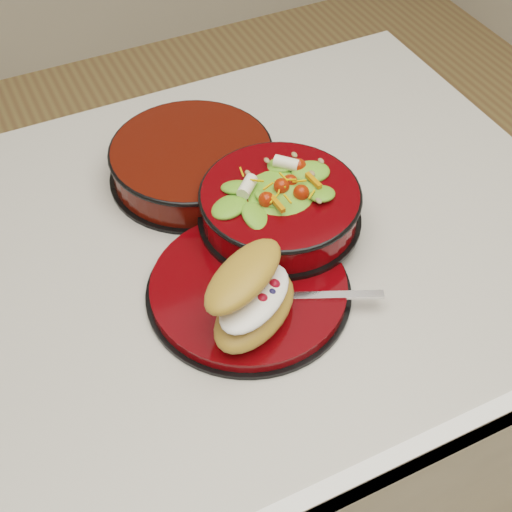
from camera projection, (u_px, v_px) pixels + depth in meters
name	position (u px, v px, depth m)	size (l,w,h in m)	color
island_counter	(169.00, 442.00, 1.24)	(1.24, 0.74, 0.90)	white
dinner_plate	(249.00, 288.00, 0.89)	(0.26, 0.26, 0.02)	black
salad_bowl	(280.00, 201.00, 0.93)	(0.22, 0.22, 0.09)	black
croissant	(252.00, 296.00, 0.81)	(0.15, 0.15, 0.08)	#B37836
fork	(317.00, 296.00, 0.86)	(0.14, 0.08, 0.00)	silver
extra_bowl	(192.00, 161.00, 1.02)	(0.24, 0.24, 0.05)	black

